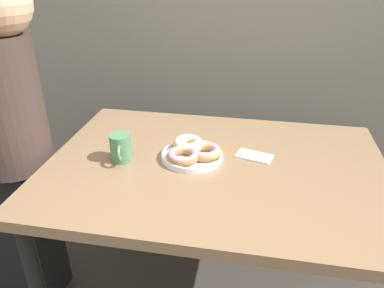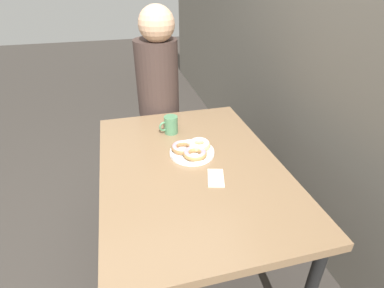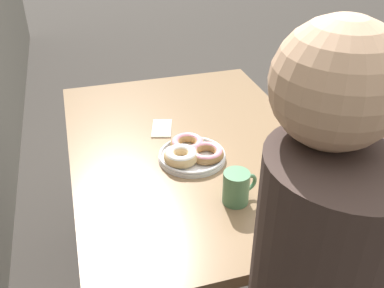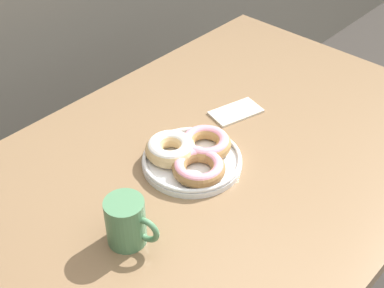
{
  "view_description": "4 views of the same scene",
  "coord_description": "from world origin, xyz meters",
  "px_view_note": "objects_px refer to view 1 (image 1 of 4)",
  "views": [
    {
      "loc": [
        0.13,
        -0.88,
        1.47
      ],
      "look_at": [
        -0.09,
        0.32,
        0.83
      ],
      "focal_mm": 35.0,
      "sensor_mm": 36.0,
      "label": 1
    },
    {
      "loc": [
        1.18,
        -0.01,
        1.61
      ],
      "look_at": [
        -0.09,
        0.32,
        0.83
      ],
      "focal_mm": 28.0,
      "sensor_mm": 36.0,
      "label": 2
    },
    {
      "loc": [
        -1.26,
        0.66,
        1.6
      ],
      "look_at": [
        -0.09,
        0.32,
        0.83
      ],
      "focal_mm": 40.0,
      "sensor_mm": 36.0,
      "label": 3
    },
    {
      "loc": [
        -0.78,
        -0.32,
        1.59
      ],
      "look_at": [
        -0.09,
        0.32,
        0.83
      ],
      "focal_mm": 50.0,
      "sensor_mm": 36.0,
      "label": 4
    }
  ],
  "objects_px": {
    "dining_table": "(215,182)",
    "person_figure": "(11,157)",
    "donut_plate": "(192,152)",
    "napkin": "(254,156)",
    "coffee_mug": "(121,148)"
  },
  "relations": [
    {
      "from": "coffee_mug",
      "to": "dining_table",
      "type": "bearing_deg",
      "value": 5.55
    },
    {
      "from": "donut_plate",
      "to": "person_figure",
      "type": "xyz_separation_m",
      "value": [
        -0.72,
        -0.07,
        -0.06
      ]
    },
    {
      "from": "donut_plate",
      "to": "napkin",
      "type": "relative_size",
      "value": 1.67
    },
    {
      "from": "dining_table",
      "to": "donut_plate",
      "type": "xyz_separation_m",
      "value": [
        -0.09,
        0.03,
        0.1
      ]
    },
    {
      "from": "dining_table",
      "to": "napkin",
      "type": "height_order",
      "value": "napkin"
    },
    {
      "from": "dining_table",
      "to": "person_figure",
      "type": "bearing_deg",
      "value": -177.42
    },
    {
      "from": "dining_table",
      "to": "donut_plate",
      "type": "bearing_deg",
      "value": 161.13
    },
    {
      "from": "person_figure",
      "to": "coffee_mug",
      "type": "bearing_deg",
      "value": 0.33
    },
    {
      "from": "napkin",
      "to": "donut_plate",
      "type": "bearing_deg",
      "value": -167.45
    },
    {
      "from": "donut_plate",
      "to": "napkin",
      "type": "bearing_deg",
      "value": 12.55
    },
    {
      "from": "dining_table",
      "to": "coffee_mug",
      "type": "height_order",
      "value": "coffee_mug"
    },
    {
      "from": "donut_plate",
      "to": "napkin",
      "type": "distance_m",
      "value": 0.24
    },
    {
      "from": "person_figure",
      "to": "napkin",
      "type": "relative_size",
      "value": 9.67
    },
    {
      "from": "donut_plate",
      "to": "coffee_mug",
      "type": "height_order",
      "value": "coffee_mug"
    },
    {
      "from": "coffee_mug",
      "to": "napkin",
      "type": "height_order",
      "value": "coffee_mug"
    }
  ]
}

